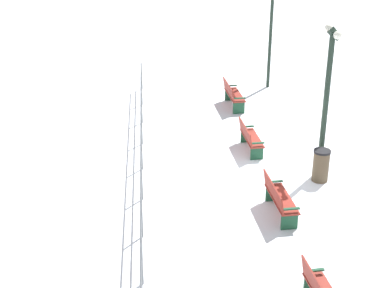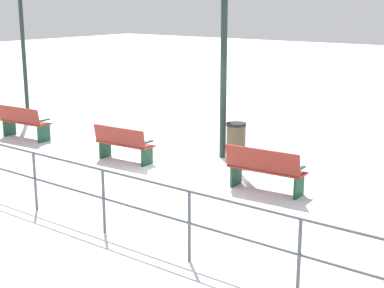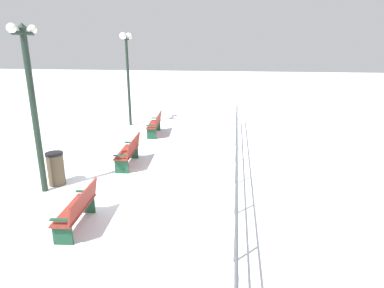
{
  "view_description": "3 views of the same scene",
  "coord_description": "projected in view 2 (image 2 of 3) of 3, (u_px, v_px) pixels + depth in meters",
  "views": [
    {
      "loc": [
        -3.25,
        -14.56,
        7.88
      ],
      "look_at": [
        -2.1,
        -0.0,
        1.17
      ],
      "focal_mm": 54.97,
      "sensor_mm": 36.0,
      "label": 1
    },
    {
      "loc": [
        -9.78,
        -7.54,
        3.76
      ],
      "look_at": [
        -1.33,
        -1.06,
        1.11
      ],
      "focal_mm": 54.36,
      "sensor_mm": 36.0,
      "label": 2
    },
    {
      "loc": [
        -3.4,
        7.91,
        3.84
      ],
      "look_at": [
        -2.15,
        -1.63,
        0.9
      ],
      "focal_mm": 31.05,
      "sensor_mm": 36.0,
      "label": 3
    }
  ],
  "objects": [
    {
      "name": "ground_plane",
      "position": [
        191.0,
        174.0,
        12.89
      ],
      "size": [
        80.0,
        80.0,
        0.0
      ],
      "primitive_type": "plane",
      "color": "white",
      "rests_on": "ground"
    },
    {
      "name": "bench_second",
      "position": [
        265.0,
        169.0,
        11.58
      ],
      "size": [
        0.64,
        1.64,
        0.93
      ],
      "rotation": [
        0.0,
        0.0,
        0.07
      ],
      "color": "maroon",
      "rests_on": "ground"
    },
    {
      "name": "lamppost_middle",
      "position": [
        224.0,
        50.0,
        13.66
      ],
      "size": [
        0.22,
        1.02,
        4.3
      ],
      "color": "#1E2D23",
      "rests_on": "ground"
    },
    {
      "name": "bench_fourth",
      "position": [
        23.0,
        122.0,
        16.05
      ],
      "size": [
        0.65,
        1.64,
        0.93
      ],
      "rotation": [
        0.0,
        0.0,
        0.08
      ],
      "color": "maroon",
      "rests_on": "ground"
    },
    {
      "name": "bench_third",
      "position": [
        123.0,
        143.0,
        13.79
      ],
      "size": [
        0.6,
        1.53,
        0.87
      ],
      "rotation": [
        0.0,
        0.0,
        0.07
      ],
      "color": "maroon",
      "rests_on": "ground"
    },
    {
      "name": "waterfront_railing",
      "position": [
        67.0,
        180.0,
        10.01
      ],
      "size": [
        0.05,
        16.07,
        1.1
      ],
      "color": "#4C5156",
      "rests_on": "ground"
    },
    {
      "name": "lamppost_far",
      "position": [
        21.0,
        19.0,
        18.04
      ],
      "size": [
        0.25,
        1.12,
        4.87
      ],
      "color": "#1E2D23",
      "rests_on": "ground"
    },
    {
      "name": "trash_bin",
      "position": [
        236.0,
        142.0,
        13.82
      ],
      "size": [
        0.48,
        0.48,
        0.94
      ],
      "color": "brown",
      "rests_on": "ground"
    }
  ]
}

